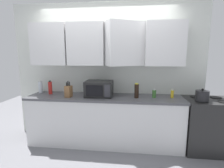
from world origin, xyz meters
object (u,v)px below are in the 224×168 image
at_px(kettle, 202,96).
at_px(bottle_clear_tall, 41,87).
at_px(bottle_soy_dark, 137,91).
at_px(microwave, 99,89).
at_px(bottle_red_sauce, 50,88).
at_px(bottle_green_oil, 154,94).
at_px(stove_range, 207,125).
at_px(bottle_yellow_mustard, 172,94).
at_px(knife_block, 68,91).

distance_m(kettle, bottle_clear_tall, 2.90).
xyz_separation_m(bottle_soy_dark, bottle_clear_tall, (-1.85, 0.16, -0.01)).
height_order(microwave, bottle_soy_dark, microwave).
xyz_separation_m(bottle_red_sauce, bottle_green_oil, (1.93, -0.05, -0.05)).
relative_size(stove_range, bottle_green_oil, 6.14).
relative_size(bottle_green_oil, bottle_soy_dark, 0.58).
bearing_deg(bottle_clear_tall, stove_range, -2.78).
bearing_deg(bottle_clear_tall, kettle, -5.70).
bearing_deg(bottle_red_sauce, bottle_yellow_mustard, -0.63).
relative_size(bottle_yellow_mustard, bottle_red_sauce, 0.60).
distance_m(stove_range, bottle_green_oil, 1.04).
distance_m(microwave, bottle_clear_tall, 1.19).
bearing_deg(kettle, bottle_soy_dark, 173.10).
distance_m(kettle, bottle_yellow_mustard, 0.46).
distance_m(kettle, microwave, 1.71).
relative_size(kettle, knife_block, 0.71).
bearing_deg(bottle_clear_tall, bottle_red_sauce, -15.04).
height_order(stove_range, bottle_yellow_mustard, bottle_yellow_mustard).
bearing_deg(stove_range, bottle_clear_tall, 177.22).
distance_m(knife_block, bottle_clear_tall, 0.70).
height_order(bottle_yellow_mustard, bottle_red_sauce, bottle_red_sauce).
bearing_deg(bottle_soy_dark, bottle_red_sauce, 176.42).
relative_size(stove_range, bottle_soy_dark, 3.56).
xyz_separation_m(bottle_red_sauce, bottle_soy_dark, (1.63, -0.10, 0.00)).
height_order(knife_block, bottle_clear_tall, knife_block).
distance_m(stove_range, bottle_clear_tall, 3.12).
xyz_separation_m(bottle_yellow_mustard, bottle_clear_tall, (-2.47, 0.09, 0.04)).
height_order(stove_range, microwave, microwave).
height_order(stove_range, kettle, kettle).
distance_m(kettle, knife_block, 2.23).
bearing_deg(kettle, bottle_green_oil, 166.53).
height_order(kettle, bottle_yellow_mustard, kettle).
relative_size(microwave, bottle_yellow_mustard, 3.11).
height_order(microwave, bottle_green_oil, microwave).
bearing_deg(bottle_clear_tall, microwave, -6.53).
bearing_deg(stove_range, bottle_green_oil, 177.79).
xyz_separation_m(microwave, knife_block, (-0.53, -0.11, -0.04)).
height_order(stove_range, bottle_red_sauce, bottle_red_sauce).
bearing_deg(microwave, knife_block, -167.96).
bearing_deg(knife_block, bottle_red_sauce, 156.48).
distance_m(bottle_green_oil, bottle_clear_tall, 2.16).
xyz_separation_m(knife_block, bottle_yellow_mustard, (1.81, 0.16, -0.03)).
xyz_separation_m(knife_block, bottle_clear_tall, (-0.66, 0.25, 0.01)).
bearing_deg(knife_block, bottle_green_oil, 5.12).
relative_size(stove_range, knife_block, 3.18).
bearing_deg(bottle_soy_dark, bottle_green_oil, 9.10).
bearing_deg(bottle_soy_dark, stove_range, 0.69).
xyz_separation_m(knife_block, bottle_soy_dark, (1.20, 0.09, 0.02)).
bearing_deg(kettle, bottle_clear_tall, 174.30).
bearing_deg(bottle_yellow_mustard, bottle_soy_dark, -172.89).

